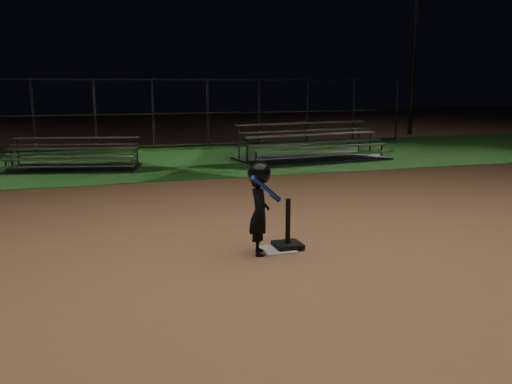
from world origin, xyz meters
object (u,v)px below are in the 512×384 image
object	(u,v)px
home_plate	(278,250)
batting_tee	(288,239)
child_batter	(259,206)
light_pole_right	(416,23)
bleacher_right	(312,152)
bleacher_left	(74,163)

from	to	relation	value
home_plate	batting_tee	size ratio (longest dim) A/B	0.64
child_batter	light_pole_right	bearing A→B (deg)	-25.32
child_batter	bleacher_right	xyz separation A→B (m)	(4.55, 8.57, -0.45)
home_plate	batting_tee	distance (m)	0.22
bleacher_left	light_pole_right	xyz separation A→B (m)	(14.75, 6.26, 4.77)
home_plate	bleacher_left	xyz separation A→B (m)	(-2.75, 8.68, 0.16)
bleacher_left	light_pole_right	world-z (taller)	light_pole_right
home_plate	child_batter	size ratio (longest dim) A/B	0.35
light_pole_right	bleacher_right	bearing A→B (deg)	-140.24
batting_tee	bleacher_left	bearing A→B (deg)	108.64
batting_tee	bleacher_left	distance (m)	9.12
light_pole_right	child_batter	bearing A→B (deg)	-129.32
home_plate	bleacher_right	world-z (taller)	bleacher_right
home_plate	bleacher_right	distance (m)	9.51
child_batter	light_pole_right	world-z (taller)	light_pole_right
home_plate	light_pole_right	size ratio (longest dim) A/B	0.05
home_plate	batting_tee	bearing A→B (deg)	15.47
batting_tee	child_batter	size ratio (longest dim) A/B	0.55
batting_tee	bleacher_left	xyz separation A→B (m)	(-2.91, 8.64, 0.03)
batting_tee	bleacher_right	size ratio (longest dim) A/B	0.15
batting_tee	child_batter	xyz separation A→B (m)	(-0.46, -0.12, 0.53)
batting_tee	home_plate	bearing A→B (deg)	-164.53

